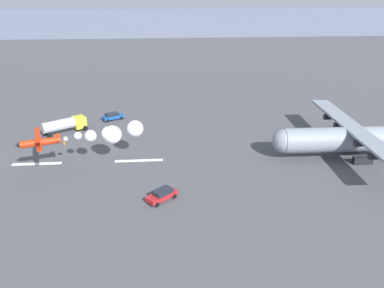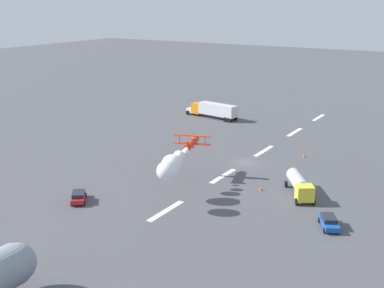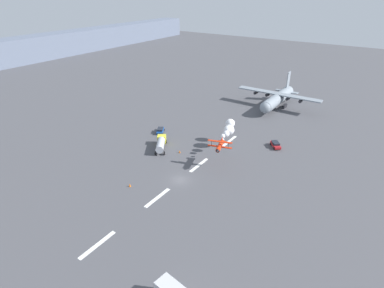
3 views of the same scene
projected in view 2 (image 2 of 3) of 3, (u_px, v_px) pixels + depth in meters
ground_plane at (245, 163)px, 89.20m from camera, size 440.00×440.00×0.00m
runway_stripe_0 at (319, 118)px, 123.28m from camera, size 8.00×0.90×0.01m
runway_stripe_1 at (295, 132)px, 109.65m from camera, size 8.00×0.90×0.01m
runway_stripe_2 at (264, 151)px, 96.02m from camera, size 8.00×0.90×0.01m
runway_stripe_3 at (223, 176)px, 82.39m from camera, size 8.00×0.90×0.01m
runway_stripe_4 at (166, 211)px, 68.76m from camera, size 8.00×0.90×0.01m
stunt_biplane_red at (174, 162)px, 71.65m from camera, size 18.53×8.76×3.15m
semi_truck_orange at (213, 110)px, 122.29m from camera, size 4.89×14.35×3.70m
fuel_tanker_truck at (300, 185)px, 73.67m from camera, size 8.33×6.76×2.90m
followme_car_yellow at (78, 196)px, 71.74m from camera, size 4.52×4.18×1.52m
airport_staff_sedan at (329, 222)px, 63.54m from camera, size 4.75×3.76×1.52m
traffic_cone_near at (304, 155)px, 92.12m from camera, size 0.44×0.44×0.75m
traffic_cone_far at (261, 188)px, 76.14m from camera, size 0.44×0.44×0.75m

